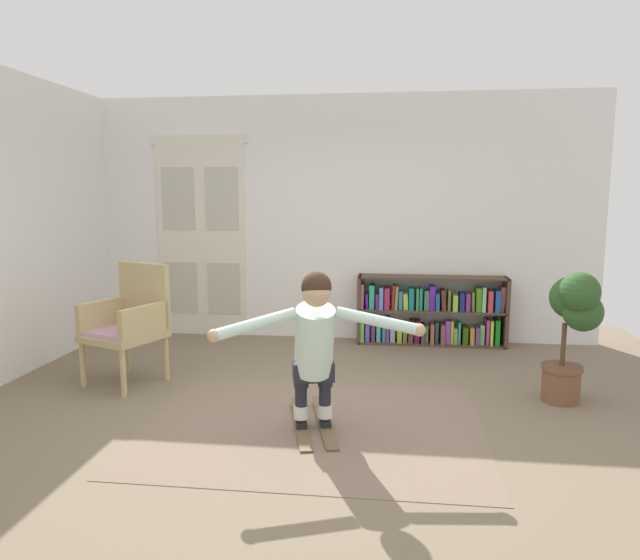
# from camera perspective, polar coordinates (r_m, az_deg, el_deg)

# --- Properties ---
(ground_plane) EXTENTS (7.20, 7.20, 0.00)m
(ground_plane) POSITION_cam_1_polar(r_m,az_deg,el_deg) (4.62, -0.57, -13.53)
(ground_plane) COLOR #786752
(back_wall) EXTENTS (6.00, 0.10, 2.90)m
(back_wall) POSITION_cam_1_polar(r_m,az_deg,el_deg) (6.88, 2.28, 6.10)
(back_wall) COLOR white
(back_wall) RESTS_ON ground
(double_door) EXTENTS (1.22, 0.05, 2.45)m
(double_door) POSITION_cam_1_polar(r_m,az_deg,el_deg) (7.19, -11.76, 4.28)
(double_door) COLOR silver
(double_door) RESTS_ON ground
(rug) EXTENTS (2.53, 1.97, 0.01)m
(rug) POSITION_cam_1_polar(r_m,az_deg,el_deg) (4.44, -0.70, -14.46)
(rug) COLOR #806A58
(rug) RESTS_ON ground
(bookshelf) EXTENTS (1.72, 0.30, 0.80)m
(bookshelf) POSITION_cam_1_polar(r_m,az_deg,el_deg) (6.80, 11.07, -3.32)
(bookshelf) COLOR #4F3A2B
(bookshelf) RESTS_ON ground
(wicker_chair) EXTENTS (0.78, 0.78, 1.10)m
(wicker_chair) POSITION_cam_1_polar(r_m,az_deg,el_deg) (5.59, -18.51, -3.85)
(wicker_chair) COLOR tan
(wicker_chair) RESTS_ON ground
(potted_plant) EXTENTS (0.45, 0.53, 1.12)m
(potted_plant) POSITION_cam_1_polar(r_m,az_deg,el_deg) (5.17, 23.99, -3.67)
(potted_plant) COLOR brown
(potted_plant) RESTS_ON ground
(skis_pair) EXTENTS (0.48, 0.94, 0.07)m
(skis_pair) POSITION_cam_1_polar(r_m,az_deg,el_deg) (4.46, -0.75, -14.08)
(skis_pair) COLOR brown
(skis_pair) RESTS_ON rug
(person_skier) EXTENTS (1.45, 0.72, 1.14)m
(person_skier) POSITION_cam_1_polar(r_m,az_deg,el_deg) (4.08, -0.52, -5.90)
(person_skier) COLOR white
(person_skier) RESTS_ON skis_pair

